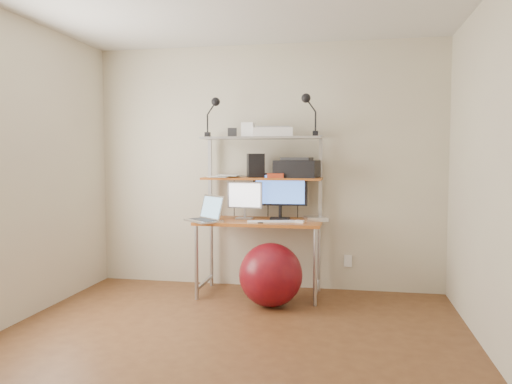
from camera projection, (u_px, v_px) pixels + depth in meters
room at (222, 172)px, 3.39m from camera, size 3.60×3.60×3.60m
computer_desk at (261, 198)px, 4.89m from camera, size 1.20×0.60×1.57m
wall_outlet at (348, 261)px, 5.05m from camera, size 0.08×0.01×0.12m
monitor_silver at (245, 198)px, 4.93m from camera, size 0.35×0.13×0.39m
monitor_black at (280, 192)px, 4.92m from camera, size 0.54×0.16×0.53m
laptop at (207, 216)px, 4.77m from camera, size 0.45×0.44×0.31m
keyboard at (271, 222)px, 4.68m from camera, size 0.47×0.24×0.01m
mouse at (299, 222)px, 4.64m from camera, size 0.09×0.07×0.02m
mac_mini at (316, 219)px, 4.80m from camera, size 0.25×0.25×0.04m
phone at (260, 222)px, 4.67m from camera, size 0.08×0.13×0.01m
printer at (297, 168)px, 4.87m from camera, size 0.45×0.34×0.20m
nas_cube at (256, 165)px, 4.96m from camera, size 0.20×0.20×0.24m
red_box at (276, 176)px, 4.81m from camera, size 0.17×0.12×0.04m
scanner at (273, 132)px, 4.88m from camera, size 0.41×0.30×0.10m
box_white at (248, 130)px, 4.92m from camera, size 0.12×0.11×0.14m
box_grey at (232, 133)px, 4.98m from camera, size 0.11×0.11×0.09m
clip_lamp_left at (214, 108)px, 4.92m from camera, size 0.15×0.09×0.39m
clip_lamp_right at (308, 105)px, 4.73m from camera, size 0.16×0.09×0.40m
exercise_ball at (271, 275)px, 4.51m from camera, size 0.58×0.58×0.58m
paper_stack at (225, 176)px, 5.01m from camera, size 0.40×0.40×0.02m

